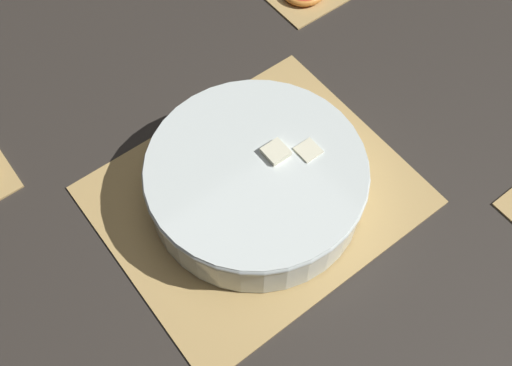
{
  "coord_description": "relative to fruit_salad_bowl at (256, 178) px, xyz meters",
  "views": [
    {
      "loc": [
        0.26,
        0.33,
        0.73
      ],
      "look_at": [
        0.0,
        0.0,
        0.03
      ],
      "focal_mm": 42.0,
      "sensor_mm": 36.0,
      "label": 1
    }
  ],
  "objects": [
    {
      "name": "ground_plane",
      "position": [
        0.0,
        -0.0,
        -0.05
      ],
      "size": [
        6.0,
        6.0,
        0.0
      ],
      "primitive_type": "plane",
      "color": "#2D2823"
    },
    {
      "name": "bamboo_mat_center",
      "position": [
        0.0,
        -0.0,
        -0.04
      ],
      "size": [
        0.41,
        0.35,
        0.01
      ],
      "color": "tan",
      "rests_on": "ground_plane"
    },
    {
      "name": "fruit_salad_bowl",
      "position": [
        0.0,
        0.0,
        0.0
      ],
      "size": [
        0.3,
        0.3,
        0.08
      ],
      "color": "silver",
      "rests_on": "bamboo_mat_center"
    }
  ]
}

